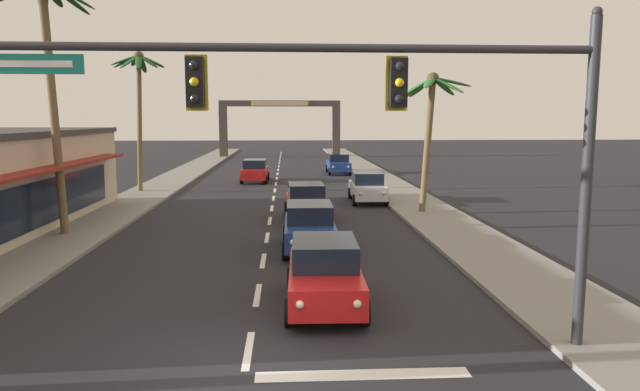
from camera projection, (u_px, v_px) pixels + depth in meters
name	position (u px, v px, depth m)	size (l,w,h in m)	color
ground_plane	(246.00, 364.00, 11.15)	(220.00, 220.00, 0.00)	#232328
sidewalk_right	(415.00, 204.00, 31.37)	(3.20, 110.00, 0.14)	gray
sidewalk_left	(125.00, 206.00, 30.49)	(3.20, 110.00, 0.14)	gray
lane_markings	(280.00, 206.00, 31.13)	(4.28, 87.86, 0.01)	silver
traffic_signal_mast	(401.00, 111.00, 10.96)	(11.66, 0.41, 6.84)	#2D2D33
sedan_lead_at_stop_bar	(324.00, 273.00, 14.53)	(2.03, 4.48, 1.68)	red
sedan_third_in_queue	(310.00, 226.00, 20.68)	(1.97, 4.46, 1.68)	navy
sedan_fifth_in_queue	(306.00, 201.00, 26.83)	(2.08, 4.50, 1.68)	red
sedan_oncoming_far	(255.00, 170.00, 42.50)	(2.01, 4.48, 1.68)	red
sedan_parked_nearest_kerb	(368.00, 187.00, 32.42)	(2.03, 4.48, 1.68)	silver
sedan_parked_mid_kerb	(338.00, 164.00, 48.84)	(1.96, 4.45, 1.68)	navy
palm_left_second	(47.00, 43.00, 22.00)	(3.98, 4.13, 10.21)	brown
palm_left_third	(139.00, 87.00, 35.55)	(3.34, 3.16, 8.78)	brown
palm_right_second	(430.00, 110.00, 27.83)	(3.66, 3.46, 6.90)	brown
town_gateway_arch	(280.00, 121.00, 68.62)	(14.38, 0.90, 6.74)	#423D38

